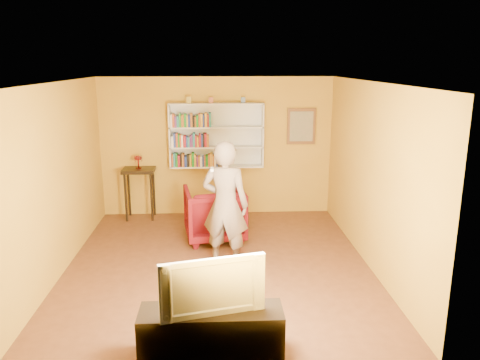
# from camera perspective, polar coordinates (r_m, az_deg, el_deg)

# --- Properties ---
(room_shell) EXTENTS (5.30, 5.80, 2.88)m
(room_shell) POSITION_cam_1_polar(r_m,az_deg,el_deg) (6.82, -2.76, -2.47)
(room_shell) COLOR #4F2C19
(room_shell) RESTS_ON ground
(bookshelf) EXTENTS (1.80, 0.29, 1.23)m
(bookshelf) POSITION_cam_1_polar(r_m,az_deg,el_deg) (9.05, -2.88, 5.46)
(bookshelf) COLOR silver
(bookshelf) RESTS_ON room_shell
(books_row_lower) EXTENTS (0.91, 0.19, 0.26)m
(books_row_lower) POSITION_cam_1_polar(r_m,az_deg,el_deg) (9.03, -5.47, 2.41)
(books_row_lower) COLOR #AA4722
(books_row_lower) RESTS_ON bookshelf
(books_row_middle) EXTENTS (0.71, 0.19, 0.27)m
(books_row_middle) POSITION_cam_1_polar(r_m,az_deg,el_deg) (8.97, -6.10, 4.80)
(books_row_middle) COLOR white
(books_row_middle) RESTS_ON bookshelf
(books_row_upper) EXTENTS (0.76, 0.19, 0.27)m
(books_row_upper) POSITION_cam_1_polar(r_m,az_deg,el_deg) (8.91, -5.94, 7.22)
(books_row_upper) COLOR white
(books_row_upper) RESTS_ON bookshelf
(ornament_left) EXTENTS (0.09, 0.09, 0.12)m
(ornament_left) POSITION_cam_1_polar(r_m,az_deg,el_deg) (8.92, -6.24, 9.69)
(ornament_left) COLOR #AA9530
(ornament_left) RESTS_ON bookshelf
(ornament_centre) EXTENTS (0.08, 0.08, 0.11)m
(ornament_centre) POSITION_cam_1_polar(r_m,az_deg,el_deg) (8.91, -3.55, 9.69)
(ornament_centre) COLOR #A65337
(ornament_centre) RESTS_ON bookshelf
(ornament_right) EXTENTS (0.08, 0.08, 0.11)m
(ornament_right) POSITION_cam_1_polar(r_m,az_deg,el_deg) (8.92, 0.38, 9.72)
(ornament_right) COLOR #4B5E7D
(ornament_right) RESTS_ON bookshelf
(framed_painting) EXTENTS (0.55, 0.05, 0.70)m
(framed_painting) POSITION_cam_1_polar(r_m,az_deg,el_deg) (9.22, 7.48, 6.51)
(framed_painting) COLOR brown
(framed_painting) RESTS_ON room_shell
(console_table) EXTENTS (0.61, 0.46, 0.99)m
(console_table) POSITION_cam_1_polar(r_m,az_deg,el_deg) (9.16, -12.20, 0.33)
(console_table) COLOR black
(console_table) RESTS_ON ground
(ruby_lustre) EXTENTS (0.16, 0.16, 0.25)m
(ruby_lustre) POSITION_cam_1_polar(r_m,az_deg,el_deg) (9.09, -12.31, 2.48)
(ruby_lustre) COLOR maroon
(ruby_lustre) RESTS_ON console_table
(armchair) EXTENTS (1.10, 1.13, 0.91)m
(armchair) POSITION_cam_1_polar(r_m,az_deg,el_deg) (8.02, -3.13, -4.09)
(armchair) COLOR #47050F
(armchair) RESTS_ON ground
(person) EXTENTS (0.79, 0.64, 1.90)m
(person) POSITION_cam_1_polar(r_m,az_deg,el_deg) (6.81, -1.82, -3.07)
(person) COLOR #68584C
(person) RESTS_ON ground
(game_remote) EXTENTS (0.04, 0.15, 0.04)m
(game_remote) POSITION_cam_1_polar(r_m,az_deg,el_deg) (6.29, -3.43, 1.31)
(game_remote) COLOR white
(game_remote) RESTS_ON person
(tv_cabinet) EXTENTS (1.47, 0.44, 0.52)m
(tv_cabinet) POSITION_cam_1_polar(r_m,az_deg,el_deg) (5.07, -3.51, -18.14)
(tv_cabinet) COLOR black
(tv_cabinet) RESTS_ON ground
(television) EXTENTS (1.06, 0.38, 0.61)m
(television) POSITION_cam_1_polar(r_m,az_deg,el_deg) (4.79, -3.61, -12.41)
(television) COLOR black
(television) RESTS_ON tv_cabinet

